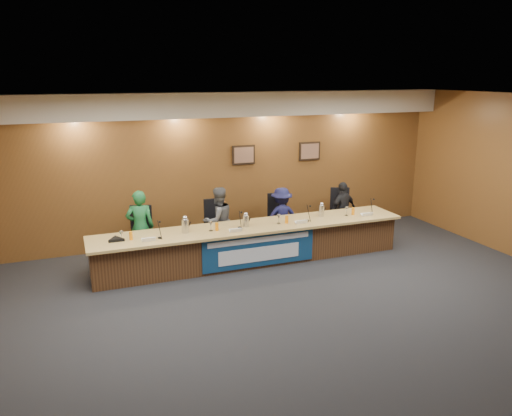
{
  "coord_description": "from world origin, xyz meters",
  "views": [
    {
      "loc": [
        -3.18,
        -6.18,
        3.53
      ],
      "look_at": [
        0.18,
        2.63,
        1.01
      ],
      "focal_mm": 35.0,
      "sensor_mm": 36.0,
      "label": 1
    }
  ],
  "objects_px": {
    "office_chair_d": "(340,216)",
    "speakerphone": "(116,239)",
    "office_chair_c": "(279,222)",
    "office_chair_b": "(217,229)",
    "panelist_d": "(343,210)",
    "office_chair_a": "(140,238)",
    "carafe_right": "(321,211)",
    "banner": "(259,250)",
    "dais_body": "(252,245)",
    "panelist_b": "(218,221)",
    "panelist_c": "(281,217)",
    "panelist_a": "(140,227)",
    "carafe_left": "(185,226)",
    "carafe_mid": "(246,221)"
  },
  "relations": [
    {
      "from": "carafe_right",
      "to": "panelist_c",
      "type": "bearing_deg",
      "value": 133.3
    },
    {
      "from": "panelist_d",
      "to": "dais_body",
      "type": "bearing_deg",
      "value": -0.63
    },
    {
      "from": "banner",
      "to": "speakerphone",
      "type": "distance_m",
      "value": 2.58
    },
    {
      "from": "panelist_c",
      "to": "panelist_d",
      "type": "distance_m",
      "value": 1.48
    },
    {
      "from": "banner",
      "to": "panelist_a",
      "type": "relative_size",
      "value": 1.52
    },
    {
      "from": "banner",
      "to": "panelist_c",
      "type": "height_order",
      "value": "panelist_c"
    },
    {
      "from": "carafe_right",
      "to": "banner",
      "type": "bearing_deg",
      "value": -162.97
    },
    {
      "from": "panelist_d",
      "to": "speakerphone",
      "type": "height_order",
      "value": "panelist_d"
    },
    {
      "from": "dais_body",
      "to": "speakerphone",
      "type": "height_order",
      "value": "speakerphone"
    },
    {
      "from": "panelist_d",
      "to": "panelist_a",
      "type": "bearing_deg",
      "value": -16.69
    },
    {
      "from": "dais_body",
      "to": "panelist_c",
      "type": "bearing_deg",
      "value": 36.69
    },
    {
      "from": "office_chair_a",
      "to": "carafe_left",
      "type": "height_order",
      "value": "carafe_left"
    },
    {
      "from": "office_chair_a",
      "to": "office_chair_b",
      "type": "distance_m",
      "value": 1.55
    },
    {
      "from": "panelist_c",
      "to": "carafe_mid",
      "type": "relative_size",
      "value": 5.82
    },
    {
      "from": "carafe_left",
      "to": "panelist_a",
      "type": "bearing_deg",
      "value": 134.58
    },
    {
      "from": "office_chair_a",
      "to": "office_chair_d",
      "type": "relative_size",
      "value": 1.0
    },
    {
      "from": "panelist_d",
      "to": "office_chair_c",
      "type": "relative_size",
      "value": 2.64
    },
    {
      "from": "carafe_right",
      "to": "office_chair_a",
      "type": "bearing_deg",
      "value": 168.21
    },
    {
      "from": "office_chair_a",
      "to": "office_chair_b",
      "type": "bearing_deg",
      "value": 17.83
    },
    {
      "from": "office_chair_c",
      "to": "carafe_left",
      "type": "distance_m",
      "value": 2.41
    },
    {
      "from": "dais_body",
      "to": "office_chair_b",
      "type": "height_order",
      "value": "dais_body"
    },
    {
      "from": "carafe_mid",
      "to": "office_chair_a",
      "type": "bearing_deg",
      "value": 155.51
    },
    {
      "from": "office_chair_b",
      "to": "carafe_right",
      "type": "distance_m",
      "value": 2.16
    },
    {
      "from": "panelist_d",
      "to": "carafe_right",
      "type": "relative_size",
      "value": 5.49
    },
    {
      "from": "office_chair_c",
      "to": "carafe_right",
      "type": "relative_size",
      "value": 2.08
    },
    {
      "from": "office_chair_d",
      "to": "carafe_left",
      "type": "height_order",
      "value": "carafe_left"
    },
    {
      "from": "speakerphone",
      "to": "office_chair_b",
      "type": "bearing_deg",
      "value": 22.34
    },
    {
      "from": "panelist_a",
      "to": "carafe_right",
      "type": "xyz_separation_m",
      "value": [
        3.54,
        -0.64,
        0.14
      ]
    },
    {
      "from": "carafe_left",
      "to": "speakerphone",
      "type": "relative_size",
      "value": 0.79
    },
    {
      "from": "office_chair_d",
      "to": "speakerphone",
      "type": "xyz_separation_m",
      "value": [
        -4.94,
        -0.85,
        0.3
      ]
    },
    {
      "from": "office_chair_c",
      "to": "office_chair_b",
      "type": "bearing_deg",
      "value": -171.5
    },
    {
      "from": "dais_body",
      "to": "panelist_a",
      "type": "bearing_deg",
      "value": 160.92
    },
    {
      "from": "banner",
      "to": "office_chair_b",
      "type": "relative_size",
      "value": 4.58
    },
    {
      "from": "panelist_a",
      "to": "office_chair_a",
      "type": "height_order",
      "value": "panelist_a"
    },
    {
      "from": "panelist_a",
      "to": "office_chair_a",
      "type": "distance_m",
      "value": 0.26
    },
    {
      "from": "banner",
      "to": "carafe_left",
      "type": "height_order",
      "value": "carafe_left"
    },
    {
      "from": "office_chair_b",
      "to": "panelist_a",
      "type": "bearing_deg",
      "value": -174.71
    },
    {
      "from": "office_chair_d",
      "to": "carafe_mid",
      "type": "bearing_deg",
      "value": -137.72
    },
    {
      "from": "dais_body",
      "to": "panelist_b",
      "type": "relative_size",
      "value": 4.35
    },
    {
      "from": "banner",
      "to": "office_chair_a",
      "type": "height_order",
      "value": "banner"
    },
    {
      "from": "carafe_right",
      "to": "speakerphone",
      "type": "distance_m",
      "value": 4.07
    },
    {
      "from": "carafe_mid",
      "to": "dais_body",
      "type": "bearing_deg",
      "value": 22.44
    },
    {
      "from": "panelist_d",
      "to": "office_chair_a",
      "type": "bearing_deg",
      "value": -17.98
    },
    {
      "from": "panelist_a",
      "to": "panelist_b",
      "type": "height_order",
      "value": "panelist_a"
    },
    {
      "from": "office_chair_c",
      "to": "carafe_right",
      "type": "distance_m",
      "value": 1.03
    },
    {
      "from": "carafe_right",
      "to": "carafe_left",
      "type": "bearing_deg",
      "value": -178.36
    },
    {
      "from": "office_chair_b",
      "to": "carafe_left",
      "type": "bearing_deg",
      "value": -134.04
    },
    {
      "from": "panelist_a",
      "to": "office_chair_d",
      "type": "distance_m",
      "value": 4.43
    },
    {
      "from": "panelist_a",
      "to": "carafe_mid",
      "type": "xyz_separation_m",
      "value": [
        1.87,
        -0.75,
        0.14
      ]
    },
    {
      "from": "banner",
      "to": "panelist_a",
      "type": "xyz_separation_m",
      "value": [
        -2.01,
        1.11,
        0.34
      ]
    }
  ]
}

